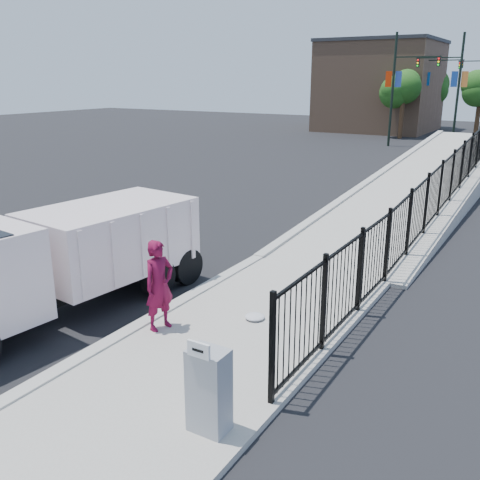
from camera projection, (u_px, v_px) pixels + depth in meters
The scene contains 16 objects.
ground at pixel (170, 313), 11.66m from camera, with size 120.00×120.00×0.00m, color black.
sidewalk at pixel (186, 377), 9.06m from camera, with size 3.55×12.00×0.12m, color #9E998E.
curb at pixel (103, 347), 10.00m from camera, with size 0.30×12.00×0.16m, color #ADAAA3.
ramp at pixel (431, 193), 23.74m from camera, with size 3.95×24.00×1.70m, color #9E998E.
iron_fence at pixel (450, 192), 19.50m from camera, with size 0.10×28.00×1.80m, color black.
truck at pixel (54, 257), 11.20m from camera, with size 2.88×6.99×2.33m.
worker at pixel (159, 285), 10.44m from camera, with size 0.66×0.44×1.82m, color maroon.
utility_cabinet at pixel (209, 391), 7.44m from camera, with size 0.55×0.40×1.25m, color gray.
arrow_sign at pixel (199, 350), 7.04m from camera, with size 0.35×0.04×0.22m, color white.
debris at pixel (255, 317), 11.07m from camera, with size 0.42×0.42×0.10m, color silver.
light_pole_0 at pixel (397, 85), 38.54m from camera, with size 3.77×0.22×8.00m.
light_pole_1 at pixel (454, 85), 38.95m from camera, with size 3.78×0.22×8.00m.
light_pole_2 at pixel (426, 84), 45.90m from camera, with size 3.77×0.22×8.00m.
tree_0 at pixel (404, 90), 43.81m from camera, with size 2.80×2.80×5.40m.
tree_2 at pixel (432, 87), 53.43m from camera, with size 3.25×3.25×5.63m.
building at pixel (380, 87), 51.02m from camera, with size 10.00×10.00×8.00m, color #8C664C.
Camera 1 is at (6.82, -8.38, 4.92)m, focal length 40.00 mm.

